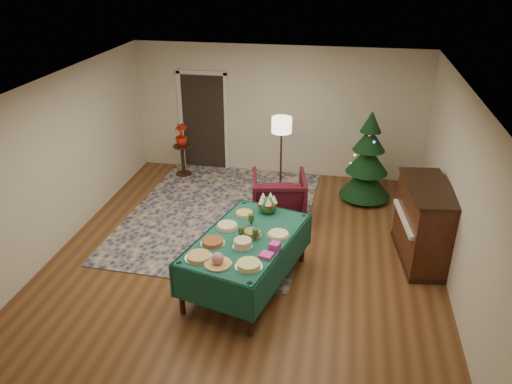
% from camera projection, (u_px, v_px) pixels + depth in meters
% --- Properties ---
extents(room_shell, '(7.00, 7.00, 7.00)m').
position_uv_depth(room_shell, '(244.00, 182.00, 7.20)').
color(room_shell, '#593319').
rests_on(room_shell, ground).
extents(doorway, '(1.08, 0.04, 2.16)m').
position_uv_depth(doorway, '(204.00, 120.00, 10.65)').
color(doorway, black).
rests_on(doorway, ground).
extents(rug, '(3.37, 4.32, 0.02)m').
position_uv_depth(rug, '(220.00, 213.00, 9.14)').
color(rug, '#121645').
rests_on(rug, ground).
extents(buffet_table, '(1.68, 2.28, 0.80)m').
position_uv_depth(buffet_table, '(247.00, 247.00, 6.94)').
color(buffet_table, black).
rests_on(buffet_table, ground).
extents(platter_0, '(0.36, 0.36, 0.05)m').
position_uv_depth(platter_0, '(199.00, 257.00, 6.40)').
color(platter_0, silver).
rests_on(platter_0, buffet_table).
extents(platter_1, '(0.36, 0.36, 0.17)m').
position_uv_depth(platter_1, '(218.00, 260.00, 6.25)').
color(platter_1, silver).
rests_on(platter_1, buffet_table).
extents(platter_2, '(0.35, 0.35, 0.07)m').
position_uv_depth(platter_2, '(249.00, 265.00, 6.22)').
color(platter_2, silver).
rests_on(platter_2, buffet_table).
extents(platter_3, '(0.34, 0.34, 0.06)m').
position_uv_depth(platter_3, '(213.00, 242.00, 6.72)').
color(platter_3, silver).
rests_on(platter_3, buffet_table).
extents(platter_4, '(0.28, 0.28, 0.11)m').
position_uv_depth(platter_4, '(243.00, 243.00, 6.63)').
color(platter_4, silver).
rests_on(platter_4, buffet_table).
extents(platter_5, '(0.33, 0.33, 0.06)m').
position_uv_depth(platter_5, '(227.00, 226.00, 7.10)').
color(platter_5, silver).
rests_on(platter_5, buffet_table).
extents(platter_6, '(0.27, 0.27, 0.08)m').
position_uv_depth(platter_6, '(252.00, 233.00, 6.89)').
color(platter_6, silver).
rests_on(platter_6, buffet_table).
extents(platter_7, '(0.32, 0.32, 0.04)m').
position_uv_depth(platter_7, '(278.00, 234.00, 6.90)').
color(platter_7, silver).
rests_on(platter_7, buffet_table).
extents(platter_8, '(0.29, 0.29, 0.04)m').
position_uv_depth(platter_8, '(244.00, 213.00, 7.45)').
color(platter_8, silver).
rests_on(platter_8, buffet_table).
extents(goblet_0, '(0.08, 0.08, 0.19)m').
position_uv_depth(goblet_0, '(251.00, 220.00, 7.11)').
color(goblet_0, '#2D471E').
rests_on(goblet_0, buffet_table).
extents(goblet_1, '(0.08, 0.08, 0.19)m').
position_uv_depth(goblet_1, '(255.00, 235.00, 6.75)').
color(goblet_1, '#2D471E').
rests_on(goblet_1, buffet_table).
extents(goblet_2, '(0.08, 0.08, 0.19)m').
position_uv_depth(goblet_2, '(241.00, 232.00, 6.80)').
color(goblet_2, '#2D471E').
rests_on(goblet_2, buffet_table).
extents(napkin_stack, '(0.19, 0.19, 0.04)m').
position_uv_depth(napkin_stack, '(267.00, 255.00, 6.43)').
color(napkin_stack, '#D43BA2').
rests_on(napkin_stack, buffet_table).
extents(gift_box, '(0.16, 0.16, 0.11)m').
position_uv_depth(gift_box, '(275.00, 246.00, 6.56)').
color(gift_box, '#CE39AA').
rests_on(gift_box, buffet_table).
extents(centerpiece, '(0.29, 0.29, 0.33)m').
position_uv_depth(centerpiece, '(268.00, 204.00, 7.47)').
color(centerpiece, '#1E4C1E').
rests_on(centerpiece, buffet_table).
extents(armchair, '(1.06, 1.01, 0.94)m').
position_uv_depth(armchair, '(279.00, 195.00, 8.79)').
color(armchair, '#450E1A').
rests_on(armchair, ground).
extents(floor_lamp, '(0.38, 0.38, 1.57)m').
position_uv_depth(floor_lamp, '(282.00, 130.00, 9.32)').
color(floor_lamp, '#A57F3F').
rests_on(floor_lamp, ground).
extents(side_table, '(0.37, 0.37, 0.67)m').
position_uv_depth(side_table, '(183.00, 161.00, 10.59)').
color(side_table, black).
rests_on(side_table, ground).
extents(potted_plant, '(0.26, 0.46, 0.26)m').
position_uv_depth(potted_plant, '(182.00, 140.00, 10.39)').
color(potted_plant, '#AB1B0C').
rests_on(potted_plant, side_table).
extents(christmas_tree, '(1.28, 1.28, 1.76)m').
position_uv_depth(christmas_tree, '(367.00, 161.00, 9.36)').
color(christmas_tree, black).
rests_on(christmas_tree, ground).
extents(piano, '(0.83, 1.50, 1.24)m').
position_uv_depth(piano, '(424.00, 224.00, 7.58)').
color(piano, black).
rests_on(piano, ground).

